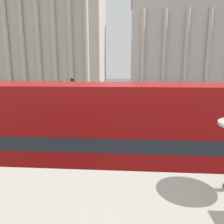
# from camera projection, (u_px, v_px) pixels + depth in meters

# --- Properties ---
(double_decker_bus) EXTENTS (10.00, 2.73, 4.11)m
(double_decker_bus) POSITION_uv_depth(u_px,v_px,m) (87.00, 135.00, 7.75)
(double_decker_bus) COLOR black
(double_decker_bus) RESTS_ON ground_plane
(plaza_building_left) EXTENTS (23.89, 13.72, 26.39)m
(plaza_building_left) POSITION_uv_depth(u_px,v_px,m) (49.00, 28.00, 46.99)
(plaza_building_left) COLOR beige
(plaza_building_left) RESTS_ON ground_plane
(plaza_building_right) EXTENTS (25.35, 14.30, 21.52)m
(plaza_building_right) POSITION_uv_depth(u_px,v_px,m) (180.00, 44.00, 56.41)
(plaza_building_right) COLOR #BCB2A8
(plaza_building_right) RESTS_ON ground_plane
(traffic_light_mid) EXTENTS (0.42, 0.24, 3.76)m
(traffic_light_mid) POSITION_uv_depth(u_px,v_px,m) (72.00, 91.00, 21.12)
(traffic_light_mid) COLOR black
(traffic_light_mid) RESTS_ON ground_plane
(car_maroon) EXTENTS (4.20, 1.93, 1.35)m
(car_maroon) POSITION_uv_depth(u_px,v_px,m) (202.00, 102.00, 25.79)
(car_maroon) COLOR black
(car_maroon) RESTS_ON ground_plane
(car_navy) EXTENTS (4.20, 1.93, 1.35)m
(car_navy) POSITION_uv_depth(u_px,v_px,m) (97.00, 97.00, 30.57)
(car_navy) COLOR black
(car_navy) RESTS_ON ground_plane
(pedestrian_olive) EXTENTS (0.32, 0.32, 1.59)m
(pedestrian_olive) POSITION_uv_depth(u_px,v_px,m) (24.00, 115.00, 17.65)
(pedestrian_olive) COLOR #282B33
(pedestrian_olive) RESTS_ON ground_plane
(pedestrian_black) EXTENTS (0.32, 0.32, 1.61)m
(pedestrian_black) POSITION_uv_depth(u_px,v_px,m) (105.00, 93.00, 33.71)
(pedestrian_black) COLOR #282B33
(pedestrian_black) RESTS_ON ground_plane
(pedestrian_red) EXTENTS (0.32, 0.32, 1.73)m
(pedestrian_red) POSITION_uv_depth(u_px,v_px,m) (61.00, 98.00, 27.63)
(pedestrian_red) COLOR #282B33
(pedestrian_red) RESTS_ON ground_plane
(pedestrian_blue) EXTENTS (0.32, 0.32, 1.78)m
(pedestrian_blue) POSITION_uv_depth(u_px,v_px,m) (140.00, 107.00, 20.74)
(pedestrian_blue) COLOR #282B33
(pedestrian_blue) RESTS_ON ground_plane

